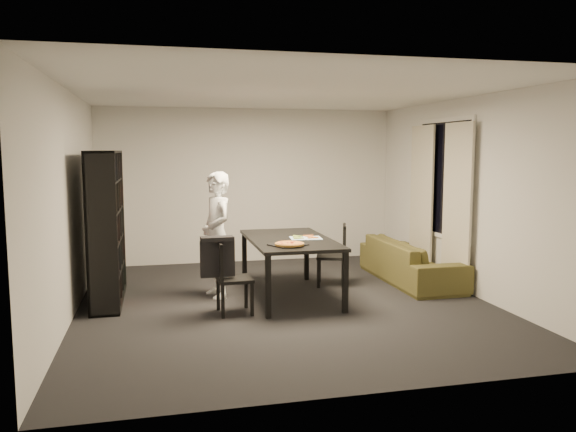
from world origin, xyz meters
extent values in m
cube|color=black|center=(0.00, 0.00, 0.00)|extent=(5.00, 5.50, 0.01)
cube|color=white|center=(0.00, 0.00, 2.60)|extent=(5.00, 5.50, 0.01)
cube|color=silver|center=(0.00, 2.75, 1.30)|extent=(5.00, 0.01, 2.60)
cube|color=silver|center=(0.00, -2.75, 1.30)|extent=(5.00, 0.01, 2.60)
cube|color=silver|center=(-2.50, 0.00, 1.30)|extent=(0.01, 5.50, 2.60)
cube|color=silver|center=(2.50, 0.00, 1.30)|extent=(0.01, 5.50, 2.60)
cube|color=black|center=(2.48, 0.60, 1.50)|extent=(0.02, 1.40, 1.60)
cube|color=white|center=(2.48, 0.60, 1.50)|extent=(0.03, 1.52, 1.72)
cube|color=beige|center=(2.40, 0.08, 1.15)|extent=(0.03, 0.70, 2.25)
cube|color=beige|center=(2.40, 1.12, 1.15)|extent=(0.03, 0.70, 2.25)
cube|color=black|center=(-2.16, 0.60, 0.95)|extent=(0.35, 1.50, 1.90)
cube|color=black|center=(0.13, 0.27, 0.75)|extent=(1.03, 1.85, 0.04)
cube|color=black|center=(-0.33, -0.60, 0.36)|extent=(0.06, 0.06, 0.73)
cube|color=black|center=(0.59, -0.60, 0.36)|extent=(0.06, 0.06, 0.73)
cube|color=black|center=(-0.33, 1.15, 0.36)|extent=(0.06, 0.06, 0.73)
cube|color=black|center=(0.59, 1.15, 0.36)|extent=(0.06, 0.06, 0.73)
cube|color=black|center=(-0.67, -0.31, 0.40)|extent=(0.41, 0.41, 0.04)
cube|color=black|center=(-0.85, -0.32, 0.64)|extent=(0.06, 0.40, 0.42)
cube|color=black|center=(-0.85, -0.32, 0.83)|extent=(0.05, 0.38, 0.05)
cube|color=black|center=(-0.49, -0.47, 0.19)|extent=(0.04, 0.04, 0.39)
cube|color=black|center=(-0.51, -0.13, 0.19)|extent=(0.04, 0.04, 0.39)
cube|color=black|center=(-0.83, -0.49, 0.19)|extent=(0.04, 0.04, 0.39)
cube|color=black|center=(-0.85, -0.15, 0.19)|extent=(0.04, 0.04, 0.39)
cube|color=black|center=(0.85, 0.74, 0.41)|extent=(0.51, 0.51, 0.04)
cube|color=black|center=(1.02, 0.68, 0.65)|extent=(0.16, 0.40, 0.43)
cube|color=black|center=(1.02, 0.68, 0.85)|extent=(0.15, 0.37, 0.05)
cube|color=black|center=(0.74, 0.96, 0.20)|extent=(0.04, 0.04, 0.39)
cube|color=black|center=(0.63, 0.63, 0.20)|extent=(0.04, 0.04, 0.39)
cube|color=black|center=(1.06, 0.85, 0.20)|extent=(0.04, 0.04, 0.39)
cube|color=black|center=(0.96, 0.52, 0.20)|extent=(0.04, 0.04, 0.39)
cube|color=black|center=(-0.87, -0.32, 0.66)|extent=(0.40, 0.09, 0.42)
cube|color=black|center=(-0.87, -0.32, 0.89)|extent=(0.38, 0.18, 0.05)
imported|color=white|center=(-0.79, 0.49, 0.82)|extent=(0.54, 0.68, 1.63)
cube|color=black|center=(-0.01, -0.23, 0.78)|extent=(0.50, 0.46, 0.01)
cylinder|color=olive|center=(-0.01, -0.29, 0.79)|extent=(0.35, 0.35, 0.02)
cylinder|color=gold|center=(-0.01, -0.29, 0.81)|extent=(0.31, 0.31, 0.01)
cube|color=white|center=(0.33, 0.22, 0.77)|extent=(0.43, 0.34, 0.01)
imported|color=#43401A|center=(2.05, 0.71, 0.30)|extent=(0.81, 2.06, 0.60)
camera|label=1|loc=(-1.54, -6.71, 1.91)|focal=35.00mm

